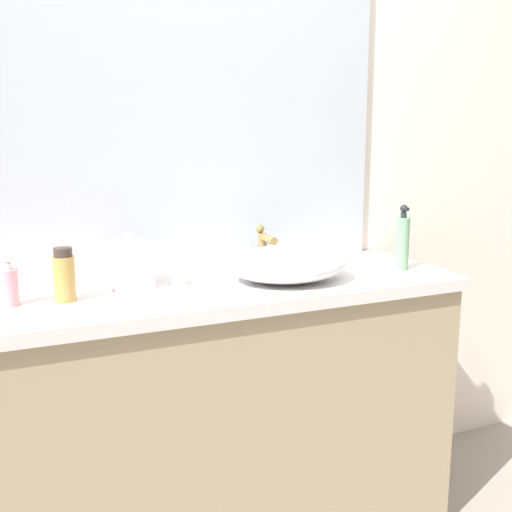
{
  "coord_description": "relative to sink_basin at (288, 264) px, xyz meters",
  "views": [
    {
      "loc": [
        -0.64,
        -1.33,
        1.35
      ],
      "look_at": [
        0.14,
        0.41,
        0.97
      ],
      "focal_mm": 44.18,
      "sensor_mm": 36.0,
      "label": 1
    }
  ],
  "objects": [
    {
      "name": "sink_basin",
      "position": [
        0.0,
        0.0,
        0.0
      ],
      "size": [
        0.38,
        0.32,
        0.11
      ],
      "primitive_type": "ellipsoid",
      "color": "silver",
      "rests_on": "vanity_counter"
    },
    {
      "name": "wall_mirror_panel",
      "position": [
        -0.19,
        0.31,
        0.55
      ],
      "size": [
        1.34,
        0.01,
        1.22
      ],
      "primitive_type": "cube",
      "color": "#B2BCC6",
      "rests_on": "vanity_counter"
    },
    {
      "name": "bathroom_wall_rear",
      "position": [
        -0.23,
        0.35,
        0.36
      ],
      "size": [
        6.0,
        0.06,
        2.6
      ],
      "primitive_type": "cube",
      "color": "silver",
      "rests_on": "ground"
    },
    {
      "name": "perfume_bottle",
      "position": [
        -0.81,
        0.04,
        0.01
      ],
      "size": [
        0.05,
        0.05,
        0.15
      ],
      "color": "pink",
      "rests_on": "vanity_counter"
    },
    {
      "name": "soap_dispenser",
      "position": [
        0.42,
        -0.02,
        0.04
      ],
      "size": [
        0.04,
        0.04,
        0.22
      ],
      "color": "gray",
      "rests_on": "vanity_counter"
    },
    {
      "name": "faucet",
      "position": [
        0.0,
        0.18,
        0.03
      ],
      "size": [
        0.03,
        0.13,
        0.15
      ],
      "color": "olive",
      "rests_on": "vanity_counter"
    },
    {
      "name": "vanity_counter",
      "position": [
        -0.19,
        0.05,
        -0.49
      ],
      "size": [
        1.49,
        0.53,
        0.89
      ],
      "color": "tan",
      "rests_on": "ground"
    },
    {
      "name": "lotion_bottle",
      "position": [
        -0.67,
        0.03,
        0.02
      ],
      "size": [
        0.06,
        0.06,
        0.15
      ],
      "color": "#B69248",
      "rests_on": "vanity_counter"
    },
    {
      "name": "tissue_box",
      "position": [
        -0.47,
        0.13,
        0.02
      ],
      "size": [
        0.12,
        0.12,
        0.17
      ],
      "color": "silver",
      "rests_on": "vanity_counter"
    },
    {
      "name": "candle_jar",
      "position": [
        -0.33,
        0.08,
        -0.03
      ],
      "size": [
        0.05,
        0.05,
        0.04
      ],
      "primitive_type": "cylinder",
      "color": "silver",
      "rests_on": "vanity_counter"
    }
  ]
}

